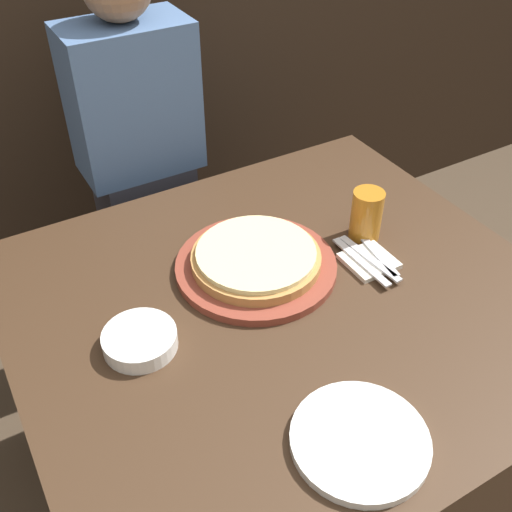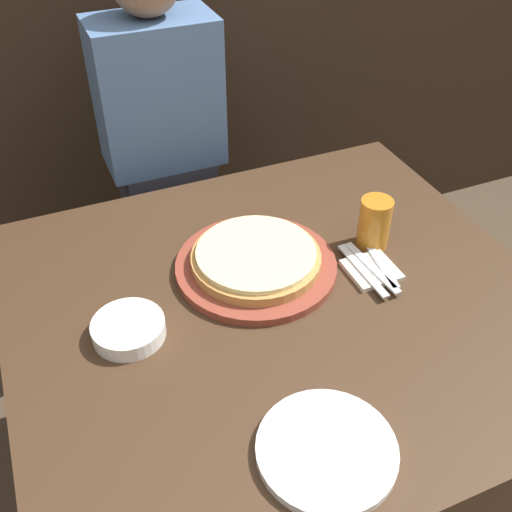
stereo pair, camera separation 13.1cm
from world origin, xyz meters
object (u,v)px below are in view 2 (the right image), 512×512
Objects in this scene: fork at (362,270)px; dinner_knife at (372,267)px; dinner_plate at (327,450)px; diner_person at (167,179)px; pizza_on_board at (256,261)px; beer_glass at (375,221)px; spoon at (381,265)px; side_bowl at (129,329)px.

dinner_knife is (0.02, 0.00, 0.00)m from fork.
diner_person is (0.03, 1.09, -0.10)m from dinner_plate.
dinner_knife is (0.24, -0.11, -0.01)m from pizza_on_board.
beer_glass is 0.12m from dinner_knife.
side_bowl is at bearing 177.78° from spoon.
dinner_plate is 0.18× the size of diner_person.
pizza_on_board is 0.24m from fork.
diner_person is (-0.29, 0.72, -0.11)m from dinner_knife.
dinner_plate is 1.23× the size of fork.
side_bowl is at bearing 177.68° from dinner_knife.
pizza_on_board is 2.48× the size of side_bowl.
spoon is at bearing 0.00° from fork.
pizza_on_board is 2.22× the size of spoon.
diner_person is at bearing 110.11° from fork.
diner_person is at bearing 118.67° from beer_glass.
beer_glass is at bearing 6.27° from side_bowl.
beer_glass is 0.62m from side_bowl.
diner_person is (-0.26, 0.72, -0.11)m from fork.
spoon is at bearing -66.44° from diner_person.
diner_person is at bearing 94.38° from pizza_on_board.
spoon is (0.34, 0.37, 0.01)m from dinner_plate.
dinner_plate is 1.61× the size of side_bowl.
pizza_on_board is 0.30m from beer_glass.
fork is at bearing 180.00° from spoon.
side_bowl is 0.59m from spoon.
diner_person is (-0.31, 0.72, -0.11)m from spoon.
beer_glass reaches higher than pizza_on_board.
dinner_plate is 1.23× the size of dinner_knife.
dinner_knife is (-0.05, -0.09, -0.05)m from beer_glass.
pizza_on_board is at bearing 81.07° from dinner_plate.
dinner_plate is 0.47m from side_bowl.
beer_glass is at bearing -4.29° from pizza_on_board.
pizza_on_board is at bearing 175.71° from beer_glass.
dinner_plate is 1.10m from diner_person.
dinner_plate reaches higher than fork.
side_bowl is at bearing 177.57° from fork.
side_bowl is at bearing -164.30° from pizza_on_board.
spoon is at bearing 47.58° from dinner_plate.
dinner_plate is at bearing -128.69° from beer_glass.
spoon is (0.27, -0.11, -0.01)m from pizza_on_board.
pizza_on_board is at bearing 15.70° from side_bowl.
beer_glass is at bearing 58.67° from dinner_knife.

